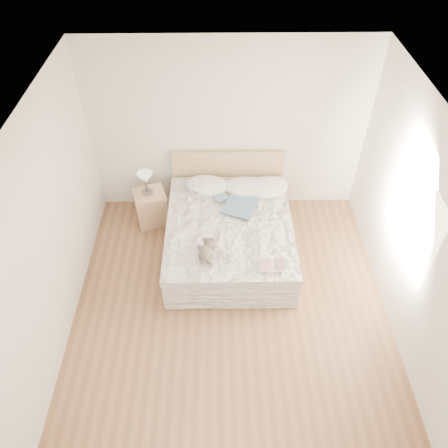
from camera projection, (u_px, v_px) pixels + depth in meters
The scene contains 16 objects.
floor at pixel (231, 316), 5.56m from camera, with size 4.00×4.50×0.00m, color brown.
ceiling at pixel (235, 133), 3.69m from camera, with size 4.00×4.50×0.00m, color white.
wall_back at pixel (228, 129), 6.25m from camera, with size 4.00×0.02×2.70m, color silver.
wall_left at pixel (43, 245), 4.61m from camera, with size 0.02×4.50×2.70m, color silver.
wall_right at pixel (420, 241), 4.65m from camera, with size 0.02×4.50×2.70m, color silver.
window at pixel (412, 215), 4.79m from camera, with size 0.02×1.30×1.10m, color white.
bed at pixel (229, 233), 6.21m from camera, with size 1.72×2.14×1.00m.
nightstand at pixel (151, 207), 6.65m from camera, with size 0.45×0.40×0.56m, color tan.
table_lamp at pixel (145, 179), 6.29m from camera, with size 0.24×0.24×0.36m.
pillow_left at pixel (207, 185), 6.46m from camera, with size 0.63×0.44×0.19m, color white.
pillow_middle at pixel (245, 187), 6.44m from camera, with size 0.62×0.43×0.19m, color white.
pillow_right at pixel (267, 187), 6.43m from camera, with size 0.66×0.46×0.20m, color white.
blouse at pixel (242, 202), 6.20m from camera, with size 0.67×0.72×0.03m, color #3B5876, non-canonical shape.
photo_book at pixel (201, 191), 6.37m from camera, with size 0.32×0.22×0.02m, color white.
childrens_book at pixel (272, 265), 5.35m from camera, with size 0.34×0.23×0.02m, color beige.
teddy_bear at pixel (206, 256), 5.43m from camera, with size 0.23×0.32×0.17m, color brown, non-canonical shape.
Camera 1 is at (-0.13, -3.20, 4.70)m, focal length 35.00 mm.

